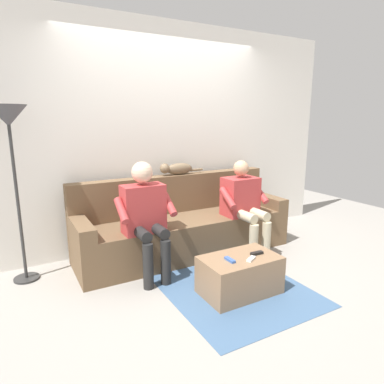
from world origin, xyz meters
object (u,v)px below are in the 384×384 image
Objects in this scene: couch at (183,227)px; remote_black at (257,253)px; coffee_table at (240,275)px; remote_blue at (230,260)px; floor_lamp at (9,129)px; person_right_seated at (145,213)px; remote_white at (251,259)px; person_left_seated at (244,201)px; cat_on_backrest at (176,169)px.

remote_black is at bearing 98.42° from couch.
coffee_table is (0.00, 1.11, -0.14)m from couch.
couch is at bearing -7.57° from remote_blue.
floor_lamp is at bearing -31.24° from remote_black.
coffee_table is at bearing 129.41° from person_right_seated.
remote_black is (-0.12, -0.07, 0.00)m from remote_white.
remote_black is (0.44, 0.78, -0.26)m from person_left_seated.
floor_lamp is (1.73, 0.11, 0.50)m from cat_on_backrest.
floor_lamp is (1.74, -1.34, 1.12)m from remote_white.
couch is 21.42× the size of remote_white.
person_left_seated is 9.03× the size of remote_blue.
cat_on_backrest is at bearing -45.61° from person_left_seated.
coffee_table is 0.23m from remote_blue.
person_right_seated is at bearing 0.77° from person_left_seated.
remote_blue is at bearing 129.34° from remote_white.
person_left_seated reaches higher than coffee_table.
remote_white is (-0.05, 1.20, 0.05)m from couch.
remote_white is 0.96× the size of remote_black.
floor_lamp is (1.70, -1.24, 1.30)m from coffee_table.
remote_black is at bearing 95.56° from cat_on_backrest.
couch is 0.77m from person_left_seated.
remote_black is (-0.78, 0.77, -0.30)m from person_right_seated.
person_right_seated is at bearing 43.16° from cat_on_backrest.
remote_black is 0.07× the size of floor_lamp.
person_left_seated is 1.11m from remote_blue.
remote_blue reaches higher than remote_white.
couch is 2.17× the size of person_right_seated.
cat_on_backrest is at bearing 61.86° from remote_white.
coffee_table is 0.64× the size of person_left_seated.
coffee_table is at bearing 51.20° from person_left_seated.
coffee_table is 5.99× the size of remote_white.
person_right_seated reaches higher than coffee_table.
person_left_seated is 0.94m from remote_black.
couch is at bearing 63.58° from remote_white.
couch is 20.80× the size of remote_blue.
coffee_table is at bearing 90.00° from couch.
person_left_seated is (-0.61, 0.35, 0.31)m from couch.
remote_white is at bearing 92.18° from couch.
remote_black reaches higher than remote_blue.
cat_on_backrest is (-0.03, -1.34, 0.80)m from coffee_table.
cat_on_backrest is 1.57m from remote_white.
cat_on_backrest is 4.68× the size of remote_black.
person_left_seated is 0.89m from cat_on_backrest.
floor_lamp is (1.87, -1.27, 1.11)m from remote_black.
floor_lamp is at bearing 3.51° from cat_on_backrest.
coffee_table is at bearing -6.26° from remote_black.
cat_on_backrest is at bearing -7.85° from remote_blue.
couch is 2.30× the size of person_left_seated.
remote_black is at bearing 145.85° from floor_lamp.
remote_blue is 0.19m from remote_white.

